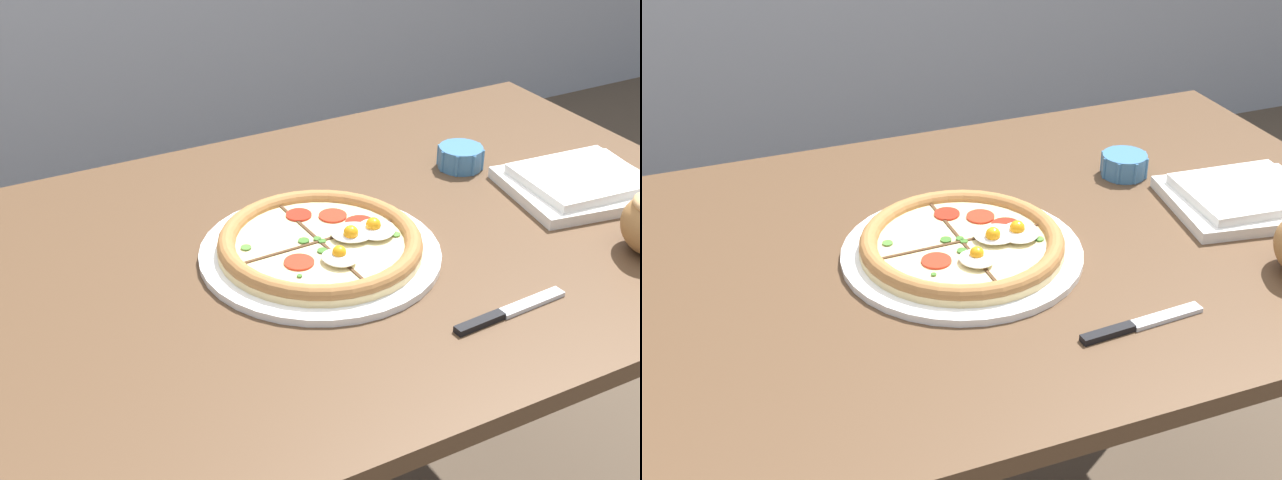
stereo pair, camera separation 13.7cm
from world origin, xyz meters
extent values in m
cube|color=#513823|center=(0.00, 0.00, 0.75)|extent=(1.57, 0.90, 0.03)
cube|color=#513823|center=(0.74, 0.40, 0.37)|extent=(0.06, 0.06, 0.73)
cylinder|color=white|center=(0.04, -0.02, 0.77)|extent=(0.38, 0.38, 0.01)
cylinder|color=#E5C684|center=(0.04, -0.02, 0.78)|extent=(0.32, 0.32, 0.01)
cylinder|color=beige|center=(0.04, -0.02, 0.79)|extent=(0.27, 0.27, 0.00)
torus|color=#A36B38|center=(0.04, -0.02, 0.79)|extent=(0.32, 0.32, 0.03)
cube|color=#472D19|center=(0.03, 0.04, 0.79)|extent=(0.01, 0.14, 0.00)
cube|color=#472D19|center=(-0.03, -0.03, 0.79)|extent=(0.14, 0.01, 0.00)
cube|color=#472D19|center=(0.04, -0.09, 0.79)|extent=(0.01, 0.14, 0.00)
cube|color=#472D19|center=(0.10, -0.02, 0.79)|extent=(0.14, 0.01, 0.00)
cylinder|color=red|center=(0.09, 0.04, 0.79)|extent=(0.05, 0.05, 0.00)
cylinder|color=red|center=(0.12, -0.01, 0.79)|extent=(0.05, 0.05, 0.00)
cylinder|color=red|center=(-0.02, -0.07, 0.79)|extent=(0.05, 0.05, 0.00)
cylinder|color=red|center=(0.04, 0.06, 0.79)|extent=(0.04, 0.04, 0.00)
ellipsoid|color=white|center=(0.03, -0.09, 0.80)|extent=(0.07, 0.07, 0.01)
sphere|color=orange|center=(0.03, -0.09, 0.80)|extent=(0.02, 0.02, 0.02)
ellipsoid|color=white|center=(0.12, -0.04, 0.80)|extent=(0.09, 0.09, 0.01)
sphere|color=orange|center=(0.12, -0.04, 0.80)|extent=(0.02, 0.02, 0.02)
ellipsoid|color=white|center=(0.09, -0.03, 0.80)|extent=(0.07, 0.07, 0.01)
sphere|color=orange|center=(0.08, -0.05, 0.80)|extent=(0.02, 0.02, 0.02)
cylinder|color=#386B23|center=(0.02, -0.05, 0.79)|extent=(0.02, 0.02, 0.00)
cylinder|color=#386B23|center=(0.03, -0.02, 0.79)|extent=(0.01, 0.01, 0.00)
cylinder|color=#386B23|center=(-0.04, -0.10, 0.79)|extent=(0.01, 0.01, 0.00)
cylinder|color=#477A2D|center=(-0.07, 0.01, 0.79)|extent=(0.02, 0.02, 0.00)
cylinder|color=#386B23|center=(0.11, -0.03, 0.79)|extent=(0.01, 0.01, 0.00)
cylinder|color=#386B23|center=(0.12, -0.05, 0.79)|extent=(0.01, 0.01, 0.00)
cylinder|color=#386B23|center=(0.04, -0.03, 0.79)|extent=(0.01, 0.01, 0.00)
cylinder|color=#386B23|center=(0.01, -0.01, 0.79)|extent=(0.02, 0.02, 0.00)
cylinder|color=#477A2D|center=(0.15, -0.06, 0.79)|extent=(0.01, 0.01, 0.00)
cylinder|color=teal|center=(0.42, 0.13, 0.78)|extent=(0.08, 0.08, 0.04)
cylinder|color=beige|center=(0.42, 0.13, 0.79)|extent=(0.06, 0.06, 0.02)
cylinder|color=teal|center=(0.46, 0.13, 0.78)|extent=(0.01, 0.01, 0.04)
cylinder|color=teal|center=(0.44, 0.16, 0.78)|extent=(0.01, 0.01, 0.04)
cylinder|color=teal|center=(0.42, 0.17, 0.78)|extent=(0.01, 0.01, 0.04)
cylinder|color=teal|center=(0.39, 0.16, 0.78)|extent=(0.01, 0.01, 0.04)
cylinder|color=teal|center=(0.38, 0.13, 0.78)|extent=(0.01, 0.01, 0.04)
cylinder|color=teal|center=(0.39, 0.10, 0.78)|extent=(0.01, 0.01, 0.04)
cylinder|color=teal|center=(0.42, 0.09, 0.78)|extent=(0.01, 0.01, 0.04)
cylinder|color=teal|center=(0.44, 0.10, 0.78)|extent=(0.01, 0.01, 0.04)
cube|color=silver|center=(0.54, -0.05, 0.77)|extent=(0.28, 0.25, 0.02)
cube|color=silver|center=(0.54, -0.05, 0.79)|extent=(0.22, 0.19, 0.02)
cube|color=silver|center=(0.24, -0.28, 0.77)|extent=(0.11, 0.03, 0.01)
cube|color=black|center=(0.14, -0.29, 0.77)|extent=(0.08, 0.02, 0.01)
camera|label=1|loc=(-0.52, -1.07, 1.49)|focal=50.00mm
camera|label=2|loc=(-0.40, -1.12, 1.49)|focal=50.00mm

